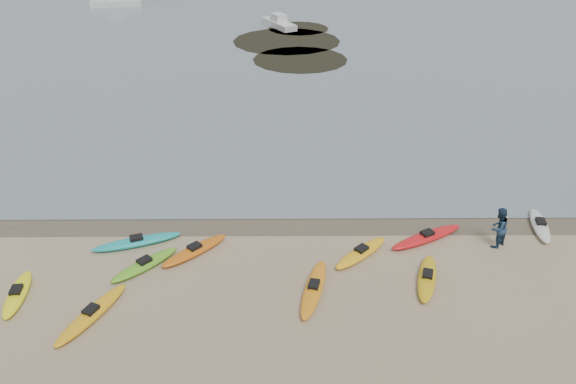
{
  "coord_description": "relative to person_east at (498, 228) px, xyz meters",
  "views": [
    {
      "loc": [
        -0.17,
        -22.56,
        14.16
      ],
      "look_at": [
        0.0,
        0.0,
        1.5
      ],
      "focal_mm": 35.0,
      "sensor_mm": 36.0,
      "label": 1
    }
  ],
  "objects": [
    {
      "name": "kayaks",
      "position": [
        -9.88,
        -1.42,
        -0.78
      ],
      "size": [
        23.2,
        9.26,
        0.34
      ],
      "color": "#D26312",
      "rests_on": "ground"
    },
    {
      "name": "person_east",
      "position": [
        0.0,
        0.0,
        0.0
      ],
      "size": [
        1.17,
        1.13,
        1.89
      ],
      "primitive_type": "imported",
      "rotation": [
        0.0,
        0.0,
        3.79
      ],
      "color": "navy",
      "rests_on": "ground"
    },
    {
      "name": "kelp_mats",
      "position": [
        -8.39,
        34.36,
        -0.92
      ],
      "size": [
        10.69,
        19.16,
        0.04
      ],
      "color": "black",
      "rests_on": "water"
    },
    {
      "name": "wet_sand",
      "position": [
        -9.1,
        1.93,
        -0.94
      ],
      "size": [
        60.0,
        60.0,
        0.0
      ],
      "primitive_type": "plane",
      "color": "brown",
      "rests_on": "ground"
    },
    {
      "name": "ground",
      "position": [
        -9.1,
        2.23,
        -0.95
      ],
      "size": [
        600.0,
        600.0,
        0.0
      ],
      "primitive_type": "plane",
      "color": "tan",
      "rests_on": "ground"
    }
  ]
}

